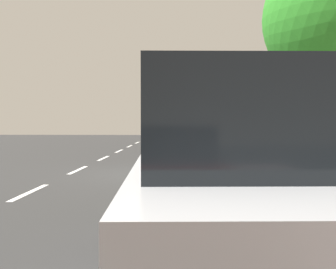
# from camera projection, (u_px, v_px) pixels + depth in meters

# --- Properties ---
(ground) EXTENTS (68.03, 68.03, 0.00)m
(ground) POSITION_uv_depth(u_px,v_px,m) (159.00, 174.00, 12.48)
(ground) COLOR #2C2C2C
(sidewalk) EXTENTS (3.01, 42.52, 0.14)m
(sidewalk) POSITION_uv_depth(u_px,v_px,m) (286.00, 172.00, 12.32)
(sidewalk) COLOR #B49194
(sidewalk) RESTS_ON ground
(curb_edge) EXTENTS (0.16, 42.52, 0.14)m
(curb_edge) POSITION_uv_depth(u_px,v_px,m) (233.00, 172.00, 12.39)
(curb_edge) COLOR gray
(curb_edge) RESTS_ON ground
(lane_stripe_centre) EXTENTS (0.14, 40.00, 0.01)m
(lane_stripe_centre) POSITION_uv_depth(u_px,v_px,m) (58.00, 179.00, 11.33)
(lane_stripe_centre) COLOR white
(lane_stripe_centre) RESTS_ON ground
(lane_stripe_bike_edge) EXTENTS (0.12, 42.52, 0.01)m
(lane_stripe_bike_edge) POSITION_uv_depth(u_px,v_px,m) (184.00, 174.00, 12.45)
(lane_stripe_bike_edge) COLOR white
(lane_stripe_bike_edge) RESTS_ON ground
(parked_suv_silver_second) EXTENTS (2.17, 4.80, 1.99)m
(parked_suv_silver_second) POSITION_uv_depth(u_px,v_px,m) (238.00, 182.00, 3.88)
(parked_suv_silver_second) COLOR #B7BABF
(parked_suv_silver_second) RESTS_ON ground
(parked_sedan_green_mid) EXTENTS (1.94, 4.45, 1.52)m
(parked_sedan_green_mid) POSITION_uv_depth(u_px,v_px,m) (195.00, 147.00, 13.37)
(parked_sedan_green_mid) COLOR #1E512D
(parked_sedan_green_mid) RESTS_ON ground
(parked_sedan_grey_far) EXTENTS (2.05, 4.50, 1.52)m
(parked_sedan_grey_far) POSITION_uv_depth(u_px,v_px,m) (193.00, 139.00, 19.60)
(parked_sedan_grey_far) COLOR slate
(parked_sedan_grey_far) RESTS_ON ground
(parked_pickup_black_farthest) EXTENTS (2.08, 5.33, 1.95)m
(parked_pickup_black_farthest) POSITION_uv_depth(u_px,v_px,m) (189.00, 132.00, 26.41)
(parked_pickup_black_farthest) COLOR black
(parked_pickup_black_farthest) RESTS_ON ground
(bicycle_at_curb) EXTENTS (1.66, 0.73, 0.79)m
(bicycle_at_curb) POSITION_uv_depth(u_px,v_px,m) (229.00, 175.00, 9.16)
(bicycle_at_curb) COLOR black
(bicycle_at_curb) RESTS_ON ground
(cyclist_with_backpack) EXTENTS (0.49, 0.59, 1.68)m
(cyclist_with_backpack) POSITION_uv_depth(u_px,v_px,m) (242.00, 148.00, 8.69)
(cyclist_with_backpack) COLOR #C6B284
(cyclist_with_backpack) RESTS_ON ground
(street_tree_mid_block) EXTENTS (3.41, 3.41, 5.56)m
(street_tree_mid_block) POSITION_uv_depth(u_px,v_px,m) (218.00, 83.00, 29.35)
(street_tree_mid_block) COLOR brown
(street_tree_mid_block) RESTS_ON sidewalk
(pedestrian_on_phone) EXTENTS (0.24, 0.62, 1.72)m
(pedestrian_on_phone) POSITION_uv_depth(u_px,v_px,m) (255.00, 132.00, 17.70)
(pedestrian_on_phone) COLOR black
(pedestrian_on_phone) RESTS_ON sidewalk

